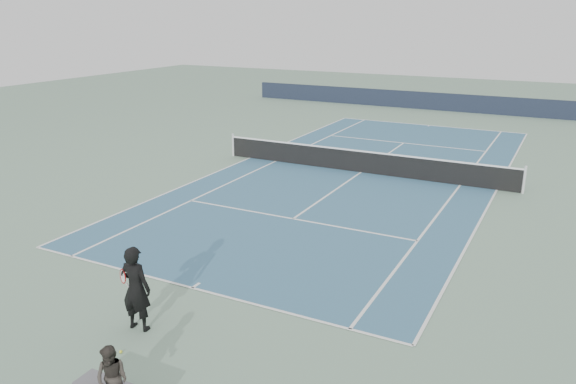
% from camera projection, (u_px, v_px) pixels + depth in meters
% --- Properties ---
extents(ground, '(80.00, 80.00, 0.00)m').
position_uv_depth(ground, '(361.00, 173.00, 23.79)').
color(ground, gray).
extents(court_surface, '(10.97, 23.77, 0.01)m').
position_uv_depth(court_surface, '(361.00, 172.00, 23.79)').
color(court_surface, '#35607E').
rests_on(court_surface, ground).
extents(tennis_net, '(12.90, 0.10, 1.07)m').
position_uv_depth(tennis_net, '(361.00, 161.00, 23.64)').
color(tennis_net, silver).
rests_on(tennis_net, ground).
extents(windscreen_far, '(30.00, 0.25, 1.20)m').
position_uv_depth(windscreen_far, '(451.00, 102.00, 38.76)').
color(windscreen_far, black).
rests_on(windscreen_far, ground).
extents(tennis_player, '(0.83, 0.58, 1.89)m').
position_uv_depth(tennis_player, '(136.00, 288.00, 11.70)').
color(tennis_player, black).
rests_on(tennis_player, ground).
extents(tennis_ball, '(0.06, 0.06, 0.06)m').
position_uv_depth(tennis_ball, '(121.00, 352.00, 11.09)').
color(tennis_ball, yellow).
rests_on(tennis_ball, ground).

